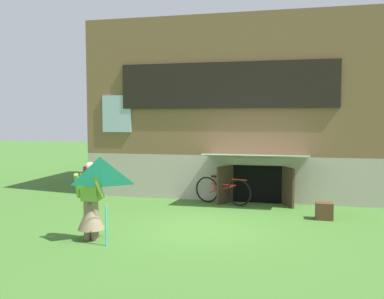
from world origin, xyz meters
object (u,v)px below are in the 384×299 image
at_px(kite, 100,179).
at_px(wooden_crate, 324,211).
at_px(person, 91,207).
at_px(bicycle_red, 223,191).

distance_m(kite, wooden_crate, 5.36).
distance_m(person, kite, 0.91).
height_order(person, kite, kite).
bearing_deg(wooden_crate, kite, -142.26).
relative_size(person, wooden_crate, 3.82).
distance_m(person, wooden_crate, 5.36).
height_order(bicycle_red, wooden_crate, bicycle_red).
relative_size(bicycle_red, wooden_crate, 4.10).
xyz_separation_m(person, bicycle_red, (2.00, 3.92, -0.26)).
bearing_deg(wooden_crate, bicycle_red, 155.39).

